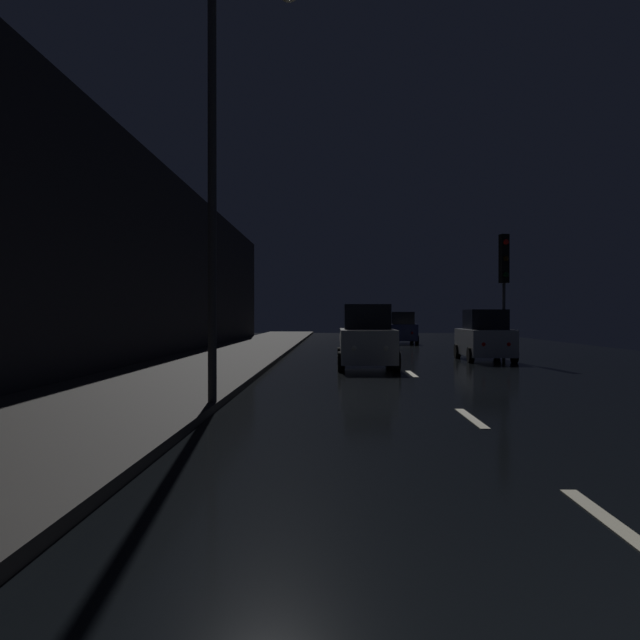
{
  "coord_description": "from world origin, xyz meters",
  "views": [
    {
      "loc": [
        -2.3,
        -2.6,
        1.72
      ],
      "look_at": [
        -2.8,
        21.06,
        1.58
      ],
      "focal_mm": 38.06,
      "sensor_mm": 36.0,
      "label": 1
    }
  ],
  "objects": [
    {
      "name": "ground",
      "position": [
        0.0,
        24.5,
        -0.01
      ],
      "size": [
        25.65,
        84.0,
        0.02
      ],
      "primitive_type": "cube",
      "color": "black"
    },
    {
      "name": "sidewalk_left",
      "position": [
        -6.62,
        24.5,
        0.07
      ],
      "size": [
        4.4,
        84.0,
        0.15
      ],
      "primitive_type": "cube",
      "color": "#33302D",
      "rests_on": "ground"
    },
    {
      "name": "building_facade_left",
      "position": [
        -9.22,
        21.0,
        3.78
      ],
      "size": [
        0.8,
        63.0,
        7.56
      ],
      "primitive_type": "cube",
      "color": "black",
      "rests_on": "ground"
    },
    {
      "name": "lane_centerline",
      "position": [
        0.0,
        9.78,
        0.01
      ],
      "size": [
        0.16,
        16.72,
        0.01
      ],
      "color": "beige",
      "rests_on": "ground"
    },
    {
      "name": "traffic_light_far_right",
      "position": [
        4.33,
        23.94,
        3.57
      ],
      "size": [
        0.36,
        0.48,
        4.91
      ],
      "rotation": [
        0.0,
        0.0,
        -1.38
      ],
      "color": "#38383A",
      "rests_on": "ground"
    },
    {
      "name": "streetlamp_overhead",
      "position": [
        -4.09,
        9.7,
        5.15
      ],
      "size": [
        1.7,
        0.44,
        7.87
      ],
      "color": "#2D2D30",
      "rests_on": "ground"
    },
    {
      "name": "car_approaching_headlights",
      "position": [
        -1.22,
        19.89,
        0.96
      ],
      "size": [
        1.93,
        4.18,
        2.1
      ],
      "rotation": [
        0.0,
        0.0,
        -1.57
      ],
      "color": "silver",
      "rests_on": "ground"
    },
    {
      "name": "car_parked_right_far",
      "position": [
        3.52,
        23.72,
        0.9
      ],
      "size": [
        1.81,
        3.91,
        1.97
      ],
      "rotation": [
        0.0,
        0.0,
        1.57
      ],
      "color": "#A5A8AD",
      "rests_on": "ground"
    },
    {
      "name": "car_distant_taillights",
      "position": [
        1.94,
        40.12,
        0.91
      ],
      "size": [
        1.82,
        3.94,
        1.98
      ],
      "rotation": [
        0.0,
        0.0,
        1.57
      ],
      "color": "#141E51",
      "rests_on": "ground"
    }
  ]
}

